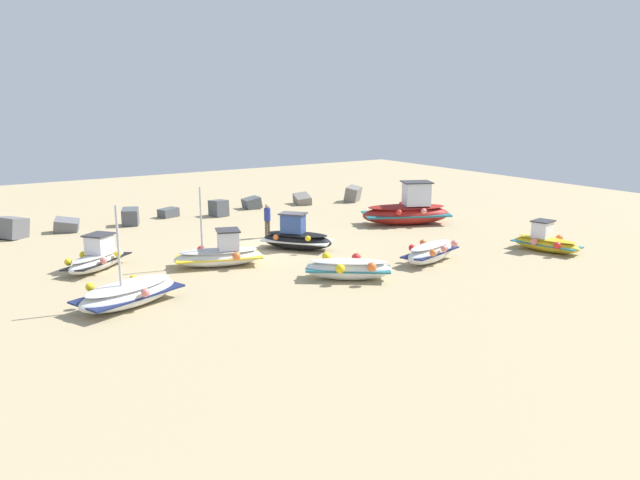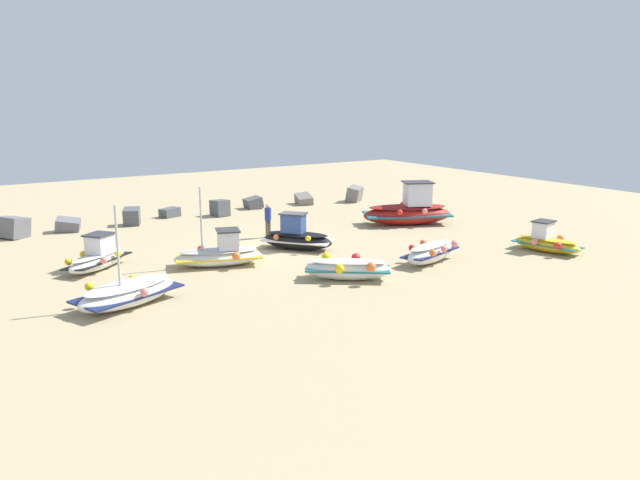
# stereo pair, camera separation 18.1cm
# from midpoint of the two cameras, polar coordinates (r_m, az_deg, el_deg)

# --- Properties ---
(ground_plane) EXTENTS (59.91, 59.91, 0.00)m
(ground_plane) POSITION_cam_midpoint_polar(r_m,az_deg,el_deg) (30.48, -3.74, -0.66)
(ground_plane) COLOR tan
(fishing_boat_0) EXTENTS (3.33, 2.88, 0.89)m
(fishing_boat_0) POSITION_cam_midpoint_polar(r_m,az_deg,el_deg) (25.15, 2.27, -2.49)
(fishing_boat_0) COLOR white
(fishing_boat_0) RESTS_ON ground_plane
(fishing_boat_1) EXTENTS (5.12, 3.55, 2.37)m
(fishing_boat_1) POSITION_cam_midpoint_polar(r_m,az_deg,el_deg) (36.00, 7.49, 2.55)
(fishing_boat_1) COLOR maroon
(fishing_boat_1) RESTS_ON ground_plane
(fishing_boat_2) EXTENTS (3.27, 2.90, 1.49)m
(fishing_boat_2) POSITION_cam_midpoint_polar(r_m,az_deg,el_deg) (28.03, -18.94, -1.50)
(fishing_boat_2) COLOR white
(fishing_boat_2) RESTS_ON ground_plane
(fishing_boat_3) EXTENTS (1.78, 3.27, 1.41)m
(fishing_boat_3) POSITION_cam_midpoint_polar(r_m,az_deg,el_deg) (31.30, 18.87, -0.13)
(fishing_boat_3) COLOR gold
(fishing_boat_3) RESTS_ON ground_plane
(fishing_boat_4) EXTENTS (4.09, 2.77, 3.49)m
(fishing_boat_4) POSITION_cam_midpoint_polar(r_m,az_deg,el_deg) (23.03, -16.49, -4.47)
(fishing_boat_4) COLOR white
(fishing_boat_4) RESTS_ON ground_plane
(fishing_boat_5) EXTENTS (2.98, 3.34, 1.70)m
(fishing_boat_5) POSITION_cam_midpoint_polar(r_m,az_deg,el_deg) (30.01, -2.23, 0.22)
(fishing_boat_5) COLOR black
(fishing_boat_5) RESTS_ON ground_plane
(fishing_boat_6) EXTENTS (3.38, 1.99, 0.92)m
(fishing_boat_6) POSITION_cam_midpoint_polar(r_m,az_deg,el_deg) (28.04, 9.39, -1.04)
(fishing_boat_6) COLOR white
(fishing_boat_6) RESTS_ON ground_plane
(fishing_boat_7) EXTENTS (3.89, 2.44, 3.32)m
(fishing_boat_7) POSITION_cam_midpoint_polar(r_m,az_deg,el_deg) (27.43, -8.89, -1.25)
(fishing_boat_7) COLOR white
(fishing_boat_7) RESTS_ON ground_plane
(person_walking) EXTENTS (0.32, 0.32, 1.70)m
(person_walking) POSITION_cam_midpoint_polar(r_m,az_deg,el_deg) (32.43, -4.76, 1.91)
(person_walking) COLOR brown
(person_walking) RESTS_ON ground_plane
(breakwater_rocks) EXTENTS (22.31, 2.61, 1.26)m
(breakwater_rocks) POSITION_cam_midpoint_polar(r_m,az_deg,el_deg) (38.27, -11.63, 2.48)
(breakwater_rocks) COLOR slate
(breakwater_rocks) RESTS_ON ground_plane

